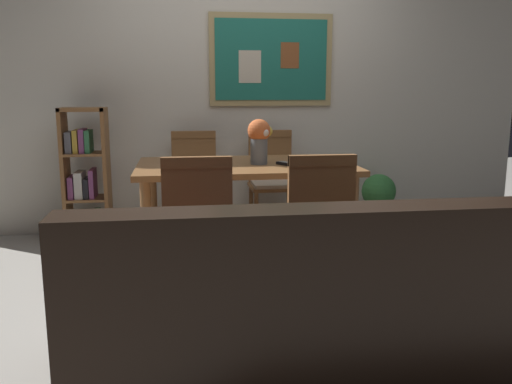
{
  "coord_description": "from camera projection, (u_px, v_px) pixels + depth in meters",
  "views": [
    {
      "loc": [
        -0.56,
        -3.26,
        1.27
      ],
      "look_at": [
        -0.12,
        -0.09,
        0.65
      ],
      "focal_mm": 37.69,
      "sensor_mm": 36.0,
      "label": 1
    }
  ],
  "objects": [
    {
      "name": "potted_ivy",
      "position": [
        378.0,
        200.0,
        4.82
      ],
      "size": [
        0.3,
        0.3,
        0.54
      ],
      "color": "#B2ADA3",
      "rests_on": "ground_plane"
    },
    {
      "name": "dining_chair_far_left",
      "position": [
        195.0,
        176.0,
        4.58
      ],
      "size": [
        0.4,
        0.41,
        0.91
      ],
      "color": "brown",
      "rests_on": "ground_plane"
    },
    {
      "name": "dining_table",
      "position": [
        245.0,
        176.0,
        3.83
      ],
      "size": [
        1.52,
        0.94,
        0.74
      ],
      "color": "brown",
      "rests_on": "ground_plane"
    },
    {
      "name": "ground_plane",
      "position": [
        272.0,
        287.0,
        3.49
      ],
      "size": [
        12.0,
        12.0,
        0.0
      ],
      "primitive_type": "plane",
      "color": "#B7B2A8"
    },
    {
      "name": "tv_remote",
      "position": [
        285.0,
        164.0,
        3.73
      ],
      "size": [
        0.11,
        0.16,
        0.02
      ],
      "color": "black",
      "rests_on": "dining_table"
    },
    {
      "name": "dining_chair_near_left",
      "position": [
        197.0,
        220.0,
        3.03
      ],
      "size": [
        0.4,
        0.41,
        0.91
      ],
      "color": "brown",
      "rests_on": "ground_plane"
    },
    {
      "name": "bookshelf",
      "position": [
        86.0,
        184.0,
        4.43
      ],
      "size": [
        0.36,
        0.28,
        1.12
      ],
      "color": "brown",
      "rests_on": "ground_plane"
    },
    {
      "name": "dining_chair_far_right",
      "position": [
        272.0,
        174.0,
        4.68
      ],
      "size": [
        0.4,
        0.41,
        0.91
      ],
      "color": "brown",
      "rests_on": "ground_plane"
    },
    {
      "name": "dining_chair_near_right",
      "position": [
        317.0,
        217.0,
        3.11
      ],
      "size": [
        0.4,
        0.41,
        0.91
      ],
      "color": "brown",
      "rests_on": "ground_plane"
    },
    {
      "name": "wall_back_with_painting",
      "position": [
        243.0,
        84.0,
        4.8
      ],
      "size": [
        5.2,
        0.14,
        2.6
      ],
      "color": "silver",
      "rests_on": "ground_plane"
    },
    {
      "name": "flower_vase",
      "position": [
        259.0,
        138.0,
        3.76
      ],
      "size": [
        0.18,
        0.16,
        0.32
      ],
      "color": "slate",
      "rests_on": "dining_table"
    },
    {
      "name": "leather_couch",
      "position": [
        287.0,
        316.0,
        2.3
      ],
      "size": [
        1.8,
        0.84,
        0.84
      ],
      "color": "black",
      "rests_on": "ground_plane"
    }
  ]
}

